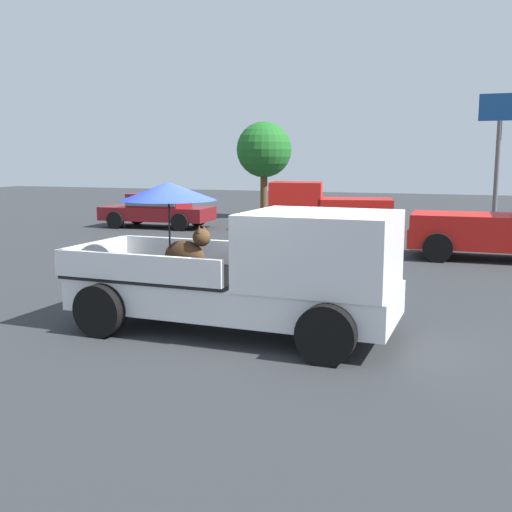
{
  "coord_description": "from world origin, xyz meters",
  "views": [
    {
      "loc": [
        3.58,
        -8.44,
        2.65
      ],
      "look_at": [
        0.15,
        0.62,
        1.1
      ],
      "focal_mm": 42.55,
      "sensor_mm": 36.0,
      "label": 1
    }
  ],
  "objects_px": {
    "pickup_truck_red": "(512,227)",
    "pickup_truck_far": "(322,207)",
    "pickup_truck_main": "(258,270)",
    "motel_sign": "(499,136)",
    "parked_sedan_near": "(158,208)"
  },
  "relations": [
    {
      "from": "pickup_truck_red",
      "to": "pickup_truck_far",
      "type": "relative_size",
      "value": 0.96
    },
    {
      "from": "pickup_truck_main",
      "to": "motel_sign",
      "type": "distance_m",
      "value": 14.81
    },
    {
      "from": "pickup_truck_main",
      "to": "motel_sign",
      "type": "relative_size",
      "value": 1.05
    },
    {
      "from": "pickup_truck_far",
      "to": "pickup_truck_red",
      "type": "bearing_deg",
      "value": 129.92
    },
    {
      "from": "pickup_truck_main",
      "to": "pickup_truck_red",
      "type": "height_order",
      "value": "pickup_truck_main"
    },
    {
      "from": "pickup_truck_far",
      "to": "pickup_truck_main",
      "type": "bearing_deg",
      "value": 88.2
    },
    {
      "from": "pickup_truck_red",
      "to": "parked_sedan_near",
      "type": "xyz_separation_m",
      "value": [
        -12.67,
        3.59,
        -0.13
      ]
    },
    {
      "from": "pickup_truck_red",
      "to": "pickup_truck_far",
      "type": "bearing_deg",
      "value": 140.4
    },
    {
      "from": "pickup_truck_far",
      "to": "motel_sign",
      "type": "bearing_deg",
      "value": 171.82
    },
    {
      "from": "motel_sign",
      "to": "pickup_truck_main",
      "type": "bearing_deg",
      "value": -103.74
    },
    {
      "from": "pickup_truck_red",
      "to": "parked_sedan_near",
      "type": "height_order",
      "value": "pickup_truck_red"
    },
    {
      "from": "pickup_truck_far",
      "to": "parked_sedan_near",
      "type": "height_order",
      "value": "pickup_truck_far"
    },
    {
      "from": "pickup_truck_far",
      "to": "motel_sign",
      "type": "xyz_separation_m",
      "value": [
        6.03,
        0.44,
        2.55
      ]
    },
    {
      "from": "pickup_truck_far",
      "to": "parked_sedan_near",
      "type": "distance_m",
      "value": 6.41
    },
    {
      "from": "pickup_truck_main",
      "to": "parked_sedan_near",
      "type": "xyz_separation_m",
      "value": [
        -8.81,
        12.38,
        -0.25
      ]
    }
  ]
}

